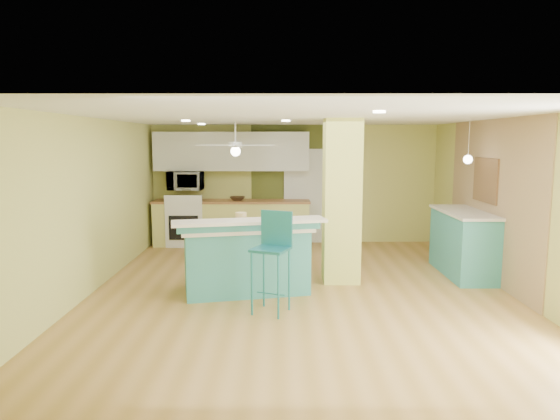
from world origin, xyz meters
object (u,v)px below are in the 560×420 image
object	(u,v)px
side_counter	(464,243)
fruit_bowl	(237,199)
peninsula	(246,257)
bar_stool	(273,245)
canister	(241,218)

from	to	relation	value
side_counter	fruit_bowl	distance (m)	4.55
peninsula	side_counter	world-z (taller)	peninsula
bar_stool	canister	distance (m)	1.18
bar_stool	canister	xyz separation A→B (m)	(-0.49, 1.05, 0.18)
fruit_bowl	canister	distance (m)	3.05
bar_stool	canister	bearing A→B (deg)	137.64
peninsula	fruit_bowl	bearing A→B (deg)	84.77
peninsula	canister	size ratio (longest dim) A/B	12.92
side_counter	fruit_bowl	size ratio (longest dim) A/B	5.09
peninsula	fruit_bowl	world-z (taller)	peninsula
side_counter	fruit_bowl	bearing A→B (deg)	148.92
fruit_bowl	side_counter	bearing A→B (deg)	-31.08
bar_stool	peninsula	bearing A→B (deg)	138.53
bar_stool	side_counter	xyz separation A→B (m)	(3.08, 1.75, -0.33)
side_counter	canister	bearing A→B (deg)	-169.04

